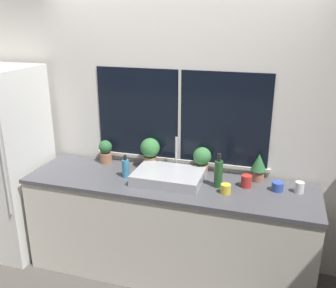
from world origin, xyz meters
The scene contains 15 objects.
wall_back centered at (0.00, 0.73, 1.35)m, with size 8.00×0.09×2.70m.
wall_left centered at (-2.28, 1.50, 1.35)m, with size 0.06×7.00×2.70m.
counter centered at (0.00, 0.33, 0.46)m, with size 2.54×0.69×0.91m.
refrigerator centered at (-1.66, 0.28, 0.92)m, with size 0.68×0.73×1.85m.
sink centered at (0.00, 0.36, 0.96)m, with size 0.59×0.47×0.33m.
potted_plant_far_left centered at (-0.72, 0.59, 1.03)m, with size 0.13×0.13×0.23m.
potted_plant_center_left centered at (-0.25, 0.59, 1.09)m, with size 0.18×0.18×0.29m.
potted_plant_center_right centered at (0.24, 0.59, 1.06)m, with size 0.16×0.16×0.25m.
potted_plant_far_right centered at (0.74, 0.59, 1.05)m, with size 0.13×0.13×0.25m.
soap_bottle centered at (-0.39, 0.33, 1.00)m, with size 0.06×0.06×0.21m.
bottle_tall centered at (0.43, 0.37, 1.04)m, with size 0.07×0.07×0.30m.
mug_white centered at (1.08, 0.45, 0.96)m, with size 0.07×0.07×0.09m.
mug_red centered at (0.66, 0.44, 0.97)m, with size 0.09×0.09×0.10m.
mug_blue centered at (0.91, 0.44, 0.95)m, with size 0.10×0.10×0.08m.
mug_yellow centered at (0.51, 0.27, 0.95)m, with size 0.08×0.08×0.08m.
Camera 1 is at (0.87, -2.50, 2.28)m, focal length 40.00 mm.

